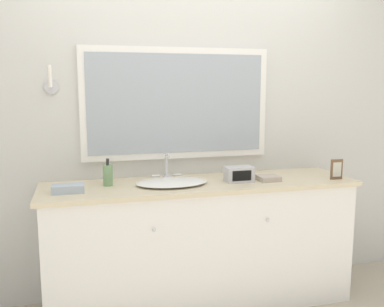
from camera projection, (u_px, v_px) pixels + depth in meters
The scene contains 8 objects.
wall_back at pixel (189, 119), 3.13m from camera, with size 8.00×0.18×2.55m.
vanity_counter at pixel (201, 243), 2.97m from camera, with size 2.13×0.57×0.87m.
sink_basin at pixel (172, 182), 2.83m from camera, with size 0.48×0.35×0.18m.
soap_bottle at pixel (108, 175), 2.80m from camera, with size 0.06×0.06×0.18m.
appliance_box at pixel (239, 174), 2.91m from camera, with size 0.19×0.11×0.10m.
picture_frame at pixel (337, 169), 2.98m from camera, with size 0.09×0.01×0.14m.
hand_towel_near_sink at pixel (268, 178), 2.95m from camera, with size 0.14×0.13×0.03m.
hand_towel_far_corner at pixel (68, 189), 2.62m from camera, with size 0.19×0.11×0.05m.
Camera 1 is at (-0.79, -2.41, 1.52)m, focal length 40.00 mm.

